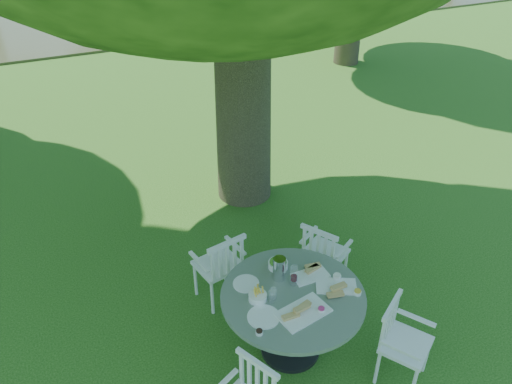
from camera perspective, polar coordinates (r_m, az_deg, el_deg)
ground at (r=5.93m, az=0.83°, el=-7.88°), size 140.00×140.00×0.00m
table at (r=4.61m, az=4.18°, el=-12.95°), size 1.29×1.29×0.72m
chair_ne at (r=5.33m, az=7.52°, el=-6.84°), size 0.55×0.56×0.83m
chair_nw at (r=5.12m, az=-3.86°, el=-8.26°), size 0.50×0.48×0.86m
chair_se at (r=4.65m, az=15.92°, el=-15.56°), size 0.56×0.55×0.82m
tableware at (r=4.51m, az=3.39°, el=-10.56°), size 1.10×0.87×0.23m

